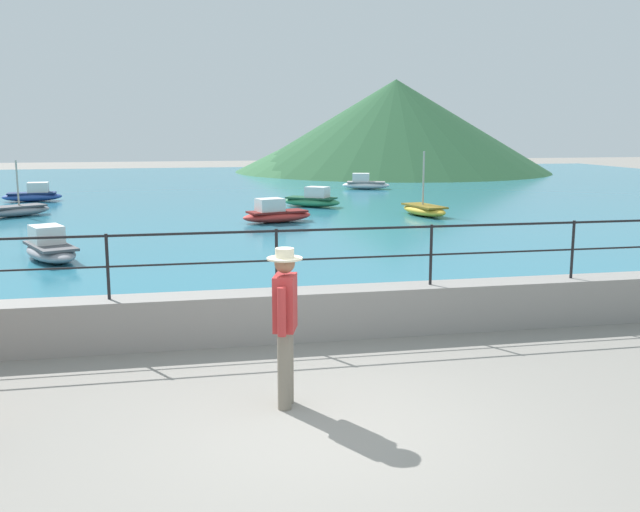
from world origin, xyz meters
The scene contains 14 objects.
ground_plane centered at (0.00, 0.00, 0.00)m, with size 120.00×120.00×0.00m, color gray.
promenade_wall centered at (0.00, 3.20, 0.35)m, with size 20.00×0.56×0.70m, color gray.
railing centered at (0.00, 3.20, 1.34)m, with size 18.44×0.04×0.90m.
lake_water centered at (0.00, 25.84, 0.03)m, with size 64.00×44.32×0.06m, color teal.
hill_main centered at (13.48, 40.46, 3.10)m, with size 20.91×20.91×6.20m, color #285633.
hill_secondary centered at (12.59, 40.95, 2.46)m, with size 20.11×20.11×4.93m, color #33663D.
person_walking centered at (-0.27, 0.69, 0.98)m, with size 0.38×0.55×1.75m.
boat_0 centered at (6.91, 16.26, 0.26)m, with size 1.32×2.43×2.17m.
boat_1 centered at (-6.60, 18.85, 0.26)m, with size 2.39×2.08×1.87m.
boat_2 centered at (3.73, 19.75, 0.33)m, with size 2.40×2.06×0.76m.
boat_3 centered at (-4.17, 10.10, 0.33)m, with size 1.74×2.47×0.76m.
boat_4 centered at (-6.98, 24.03, 0.33)m, with size 2.37×1.09×0.76m.
boat_6 centered at (7.75, 27.03, 0.33)m, with size 2.46×1.55×0.76m.
boat_7 centered at (1.74, 15.57, 0.33)m, with size 2.46×1.50×0.76m.
Camera 1 is at (-1.39, -6.63, 3.00)m, focal length 40.12 mm.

